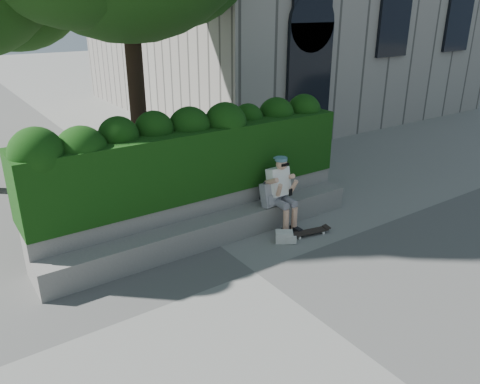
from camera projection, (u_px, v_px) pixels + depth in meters
ground at (255, 272)px, 7.43m from camera, size 80.00×80.00×0.00m
bench_ledge at (214, 230)px, 8.30m from camera, size 6.00×0.45×0.45m
planter_wall at (200, 213)px, 8.61m from camera, size 6.00×0.50×0.75m
hedge at (192, 160)px, 8.42m from camera, size 6.00×1.00×1.20m
person at (280, 190)px, 8.68m from camera, size 0.40×0.76×1.38m
skateboard at (310, 232)px, 8.61m from camera, size 0.74×0.32×0.08m
backpack_plaid at (269, 195)px, 8.67m from camera, size 0.32×0.18×0.45m
backpack_ground at (284, 237)px, 8.35m from camera, size 0.37×0.35×0.20m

